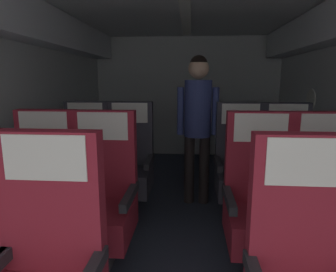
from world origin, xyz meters
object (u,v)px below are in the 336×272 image
Objects in this scene: seat_b_right_aisle at (326,206)px; seat_c_right_window at (240,169)px; seat_b_left_aisle at (102,201)px; seat_b_left_window at (43,198)px; seat_c_left_aisle at (129,166)px; flight_attendant at (198,115)px; seat_c_right_aisle at (287,170)px; seat_b_right_window at (259,205)px; seat_c_left_window at (85,165)px.

seat_b_right_aisle and seat_c_right_window have the same top height.
seat_b_left_aisle is at bearing -142.51° from seat_c_right_window.
seat_b_left_window is 1.00× the size of seat_c_left_aisle.
seat_c_left_aisle is at bearing -157.37° from flight_attendant.
seat_b_left_aisle is at bearing -151.35° from seat_c_right_aisle.
seat_c_right_aisle is at bearing -0.00° from seat_c_right_window.
seat_b_left_aisle and seat_c_right_aisle have the same top height.
seat_c_right_aisle is at bearing 61.67° from seat_b_right_window.
seat_c_right_window is at bearing -0.35° from seat_c_left_aisle.
seat_c_left_aisle is 0.70× the size of flight_attendant.
seat_b_left_window and seat_b_left_aisle have the same top height.
seat_b_right_aisle and seat_c_left_window have the same top height.
seat_c_left_window is (-1.56, 0.85, 0.00)m from seat_b_right_window.
seat_b_left_window is 1.65m from flight_attendant.
seat_c_right_window is 0.69m from flight_attendant.
seat_c_left_window is 0.70× the size of flight_attendant.
flight_attendant is (-0.41, 1.07, 0.50)m from seat_b_right_window.
seat_c_right_window is (1.57, -0.01, 0.00)m from seat_c_left_window.
seat_c_right_window is 0.70× the size of flight_attendant.
seat_b_right_window is (1.57, -0.00, 0.00)m from seat_b_left_window.
seat_b_left_window is 1.57m from seat_b_right_window.
seat_b_left_window and seat_c_left_aisle have the same top height.
seat_b_right_aisle is at bearing -46.04° from flight_attendant.
seat_b_left_window is at bearing -179.73° from seat_b_right_aisle.
seat_b_right_window is at bearing -90.18° from seat_c_right_window.
seat_c_left_aisle and seat_c_right_aisle have the same top height.
flight_attendant reaches higher than seat_c_right_window.
seat_c_left_window is at bearing 151.50° from seat_b_right_window.
seat_b_left_aisle is 1.00× the size of seat_c_right_aisle.
flight_attendant is (1.15, 0.22, 0.50)m from seat_c_left_window.
seat_c_left_aisle is at bearing 61.15° from seat_b_left_window.
seat_c_left_aisle and seat_c_right_window have the same top height.
seat_c_left_aisle is at bearing 0.01° from seat_c_left_window.
seat_c_right_aisle and seat_c_right_window have the same top height.
seat_c_left_window is at bearing 157.50° from seat_b_right_aisle.
seat_b_right_aisle is 1.00× the size of seat_c_right_aisle.
seat_c_right_window is at bearing -24.30° from flight_attendant.
flight_attendant is at bearing 150.99° from seat_c_right_window.
seat_c_left_window is 1.00× the size of seat_c_right_window.
seat_b_left_window and seat_b_right_aisle have the same top height.
seat_b_left_aisle and seat_b_right_window have the same top height.
seat_c_left_aisle is at bearing 89.15° from seat_b_left_aisle.
seat_c_right_aisle is at bearing 89.93° from seat_b_right_aisle.
seat_c_right_aisle is (1.57, 0.86, 0.00)m from seat_b_left_aisle.
seat_b_right_window and seat_c_left_aisle have the same top height.
seat_b_left_window is 1.00× the size of seat_c_right_window.
seat_c_left_window is 1.00× the size of seat_c_right_aisle.
seat_b_left_aisle is 1.57m from seat_b_right_aisle.
seat_c_right_window is at bearing 89.82° from seat_b_right_window.
seat_c_right_aisle is (2.02, 0.84, 0.00)m from seat_b_left_window.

